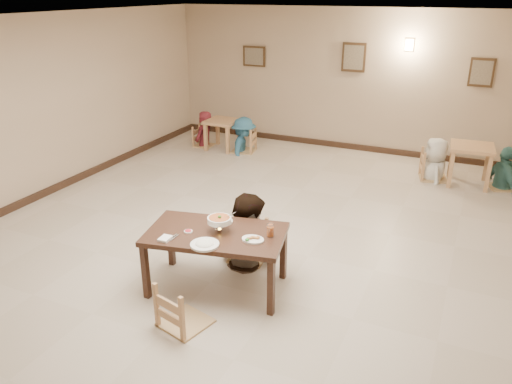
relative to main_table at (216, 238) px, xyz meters
The scene contains 31 objects.
floor 1.35m from the main_table, 96.17° to the left, with size 10.00×10.00×0.00m, color beige.
ceiling 2.61m from the main_table, 96.17° to the left, with size 10.00×10.00×0.00m, color silver.
wall_back 6.22m from the main_table, 91.17° to the left, with size 10.00×10.00×0.00m, color tan.
wall_left 4.37m from the main_table, 164.26° to the left, with size 10.00×10.00×0.00m, color tan.
baseboard_back 6.16m from the main_table, 91.17° to the left, with size 8.00×0.06×0.12m, color #322016.
baseboard_left 4.30m from the main_table, 164.15° to the left, with size 0.06×10.00×0.12m, color #322016.
picture_a 6.66m from the main_table, 110.81° to the left, with size 0.55×0.04×0.45m.
picture_b 6.26m from the main_table, 90.24° to the left, with size 0.50×0.04×0.60m.
picture_c 6.71m from the main_table, 67.99° to the left, with size 0.45×0.04×0.55m.
wall_sconce 6.43m from the main_table, 80.05° to the left, with size 0.16×0.05×0.22m, color #FFD88C.
main_table is the anchor object (origin of this frame).
chair_far 0.81m from the main_table, 87.19° to the left, with size 0.46×0.46×0.98m.
chair_near 0.79m from the main_table, 87.89° to the right, with size 0.47×0.47×1.00m.
main_diner 0.79m from the main_table, 86.05° to the left, with size 0.93×0.72×1.91m, color gray.
curry_warmer 0.23m from the main_table, 39.01° to the left, with size 0.31×0.28×0.25m.
rice_plate_far 0.30m from the main_table, 107.27° to the left, with size 0.31×0.31×0.07m.
rice_plate_near 0.35m from the main_table, 81.92° to the right, with size 0.32×0.32×0.07m.
fried_plate 0.49m from the main_table, ahead, with size 0.26×0.26×0.06m.
chili_dish 0.33m from the main_table, 154.77° to the right, with size 0.10×0.10×0.02m.
napkin_cutlery 0.59m from the main_table, 136.54° to the right, with size 0.15×0.24×0.03m.
drink_glass 0.65m from the main_table, 14.85° to the left, with size 0.08×0.08×0.16m.
bg_table_left 5.57m from the main_table, 117.38° to the left, with size 0.66×0.66×0.66m.
bg_table_right 5.53m from the main_table, 62.65° to the left, with size 0.79×0.79×0.74m.
bg_chair_ll 5.84m from the main_table, 121.60° to the left, with size 0.41×0.41×0.87m.
bg_chair_lr 5.40m from the main_table, 112.46° to the left, with size 0.48×0.48×1.03m.
bg_chair_rl 5.31m from the main_table, 68.48° to the left, with size 0.49×0.49×1.05m.
bg_chair_rr 5.87m from the main_table, 57.72° to the left, with size 0.44×0.44×0.94m.
bg_diner_a 5.84m from the main_table, 121.60° to the left, with size 0.59×0.38×1.61m, color maroon.
bg_diner_b 5.40m from the main_table, 112.46° to the left, with size 0.99×0.57×1.53m, color teal.
bg_diner_c 5.31m from the main_table, 68.48° to the left, with size 0.78×0.51×1.59m, color silver.
bg_diner_d 5.87m from the main_table, 57.72° to the left, with size 0.91×0.38×1.55m, color teal.
Camera 1 is at (2.69, -5.66, 3.37)m, focal length 35.00 mm.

